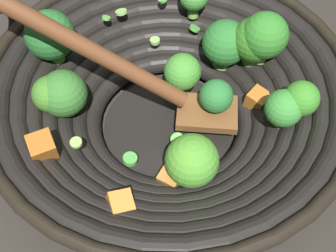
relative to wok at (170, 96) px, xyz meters
The scene contains 2 objects.
ground_plane 0.06m from the wok, 126.74° to the right, with size 4.00×4.00×0.00m, color #332D28.
wok is the anchor object (origin of this frame).
Camera 1 is at (-0.09, -0.30, 0.45)m, focal length 47.27 mm.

